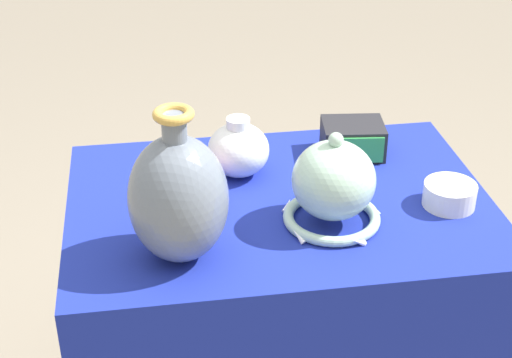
% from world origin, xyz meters
% --- Properties ---
extents(display_table, '(0.90, 0.64, 0.74)m').
position_xyz_m(display_table, '(0.00, -0.02, 0.64)').
color(display_table, brown).
rests_on(display_table, ground_plane).
extents(vase_tall_bulbous, '(0.19, 0.19, 0.31)m').
position_xyz_m(vase_tall_bulbous, '(-0.22, -0.18, 0.87)').
color(vase_tall_bulbous, slate).
rests_on(vase_tall_bulbous, display_table).
extents(vase_dome_bell, '(0.21, 0.21, 0.21)m').
position_xyz_m(vase_dome_bell, '(0.09, -0.10, 0.82)').
color(vase_dome_bell, '#A8CCB7').
rests_on(vase_dome_bell, display_table).
extents(mosaic_tile_box, '(0.15, 0.13, 0.08)m').
position_xyz_m(mosaic_tile_box, '(0.21, 0.18, 0.77)').
color(mosaic_tile_box, '#232328').
rests_on(mosaic_tile_box, display_table).
extents(jar_round_rose, '(0.13, 0.13, 0.11)m').
position_xyz_m(jar_round_rose, '(-0.19, 0.01, 0.79)').
color(jar_round_rose, '#D19399').
rests_on(jar_round_rose, display_table).
extents(pot_squat_ivory, '(0.11, 0.11, 0.05)m').
position_xyz_m(pot_squat_ivory, '(0.35, -0.08, 0.76)').
color(pot_squat_ivory, white).
rests_on(pot_squat_ivory, display_table).
extents(jar_round_porcelain, '(0.14, 0.14, 0.14)m').
position_xyz_m(jar_round_porcelain, '(-0.07, 0.12, 0.80)').
color(jar_round_porcelain, white).
rests_on(jar_round_porcelain, display_table).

